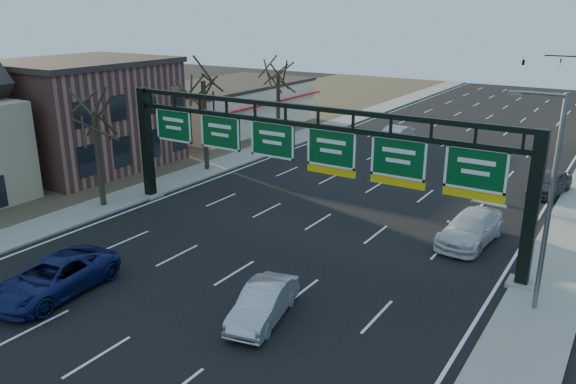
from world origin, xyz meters
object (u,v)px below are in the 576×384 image
Objects in this scene: car_blue_suv at (54,277)px; sign_gantry at (304,153)px; car_silver_sedan at (263,303)px; car_white_wagon at (471,228)px.

sign_gantry is at bearing 59.60° from car_blue_suv.
sign_gantry is at bearing 98.88° from car_silver_sedan.
car_white_wagon is (8.18, 3.74, -3.82)m from sign_gantry.
sign_gantry is 5.59× the size of car_silver_sedan.
car_blue_suv is (-5.48, -11.84, -3.82)m from sign_gantry.
car_white_wagon reaches higher than car_silver_sedan.
car_blue_suv reaches higher than car_silver_sedan.
car_silver_sedan is at bearing 14.15° from car_blue_suv.
sign_gantry reaches higher than car_blue_suv.
car_blue_suv is at bearing -172.71° from car_silver_sedan.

